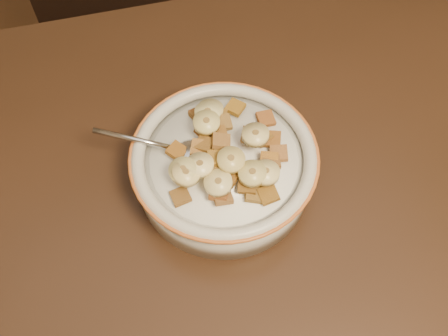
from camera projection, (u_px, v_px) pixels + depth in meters
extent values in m
cube|color=#301C11|center=(310.00, 250.00, 0.60)|extent=(1.42, 0.92, 0.04)
cube|color=black|center=(136.00, 86.00, 1.11)|extent=(0.48, 0.48, 0.88)
cylinder|color=silver|center=(224.00, 170.00, 0.60)|extent=(0.21, 0.21, 0.05)
cylinder|color=white|center=(224.00, 159.00, 0.58)|extent=(0.17, 0.17, 0.00)
ellipsoid|color=#B4B5BA|center=(195.00, 153.00, 0.58)|extent=(0.06, 0.05, 0.01)
cube|color=#966619|center=(216.00, 158.00, 0.55)|extent=(0.02, 0.02, 0.01)
cube|color=brown|center=(269.00, 194.00, 0.54)|extent=(0.02, 0.02, 0.01)
cube|color=olive|center=(254.00, 194.00, 0.55)|extent=(0.03, 0.02, 0.01)
cube|color=brown|center=(262.00, 137.00, 0.58)|extent=(0.03, 0.03, 0.01)
cube|color=olive|center=(221.00, 165.00, 0.55)|extent=(0.03, 0.03, 0.01)
cube|color=brown|center=(200.00, 115.00, 0.61)|extent=(0.03, 0.03, 0.01)
cube|color=olive|center=(221.00, 141.00, 0.56)|extent=(0.02, 0.02, 0.01)
cube|color=brown|center=(271.00, 161.00, 0.56)|extent=(0.02, 0.02, 0.01)
cube|color=brown|center=(247.00, 185.00, 0.55)|extent=(0.03, 0.03, 0.01)
cube|color=brown|center=(250.00, 135.00, 0.58)|extent=(0.03, 0.03, 0.01)
cube|color=brown|center=(266.00, 119.00, 0.60)|extent=(0.02, 0.02, 0.01)
cube|color=#8F621B|center=(219.00, 117.00, 0.60)|extent=(0.03, 0.03, 0.01)
cube|color=olive|center=(200.00, 148.00, 0.56)|extent=(0.03, 0.03, 0.01)
cube|color=brown|center=(206.00, 131.00, 0.58)|extent=(0.03, 0.03, 0.01)
cube|color=#9A6123|center=(269.00, 161.00, 0.57)|extent=(0.03, 0.03, 0.01)
cube|color=olive|center=(235.00, 107.00, 0.61)|extent=(0.03, 0.03, 0.01)
cube|color=brown|center=(223.00, 197.00, 0.54)|extent=(0.02, 0.02, 0.01)
cube|color=brown|center=(272.00, 139.00, 0.58)|extent=(0.03, 0.03, 0.01)
cube|color=brown|center=(204.00, 144.00, 0.57)|extent=(0.03, 0.03, 0.01)
cube|color=brown|center=(218.00, 134.00, 0.58)|extent=(0.02, 0.02, 0.01)
cube|color=brown|center=(177.00, 151.00, 0.57)|extent=(0.03, 0.03, 0.01)
cube|color=brown|center=(223.00, 172.00, 0.55)|extent=(0.03, 0.03, 0.01)
cube|color=brown|center=(199.00, 115.00, 0.61)|extent=(0.03, 0.03, 0.01)
cube|color=brown|center=(219.00, 193.00, 0.54)|extent=(0.03, 0.03, 0.01)
cube|color=#9C642F|center=(279.00, 153.00, 0.57)|extent=(0.02, 0.02, 0.01)
cube|color=brown|center=(181.00, 196.00, 0.55)|extent=(0.02, 0.02, 0.01)
cube|color=olive|center=(223.00, 122.00, 0.59)|extent=(0.02, 0.02, 0.01)
cube|color=brown|center=(229.00, 177.00, 0.55)|extent=(0.03, 0.03, 0.01)
cylinder|color=#C8B683|center=(210.00, 110.00, 0.59)|extent=(0.04, 0.04, 0.01)
cylinder|color=#DEC16A|center=(252.00, 174.00, 0.54)|extent=(0.03, 0.03, 0.01)
cylinder|color=#CEC585|center=(183.00, 171.00, 0.54)|extent=(0.04, 0.04, 0.02)
cylinder|color=#FFF2A8|center=(200.00, 165.00, 0.54)|extent=(0.04, 0.04, 0.01)
cylinder|color=#E0C682|center=(266.00, 173.00, 0.54)|extent=(0.04, 0.04, 0.01)
cylinder|color=#D4B573|center=(186.00, 174.00, 0.54)|extent=(0.04, 0.04, 0.02)
cylinder|color=#D5BD83|center=(218.00, 183.00, 0.54)|extent=(0.04, 0.04, 0.01)
cylinder|color=#D9CE7F|center=(208.00, 113.00, 0.59)|extent=(0.04, 0.04, 0.01)
cylinder|color=tan|center=(255.00, 135.00, 0.56)|extent=(0.04, 0.04, 0.01)
cylinder|color=#D9C96B|center=(231.00, 160.00, 0.54)|extent=(0.04, 0.04, 0.01)
cylinder|color=#E9D96F|center=(207.00, 123.00, 0.57)|extent=(0.04, 0.04, 0.01)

